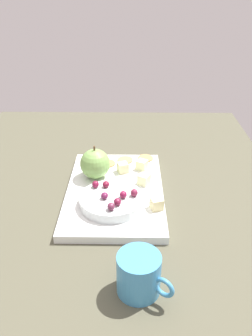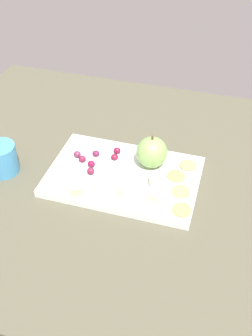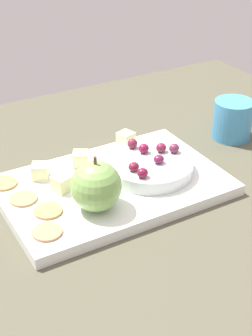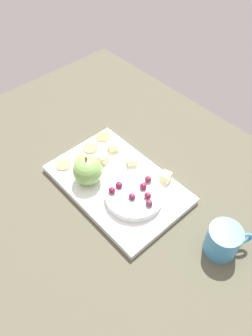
{
  "view_description": "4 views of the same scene",
  "coord_description": "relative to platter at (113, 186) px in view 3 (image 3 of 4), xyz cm",
  "views": [
    {
      "loc": [
        -75.32,
        -5.99,
        55.33
      ],
      "look_at": [
        1.6,
        -4.82,
        11.62
      ],
      "focal_mm": 37.23,
      "sensor_mm": 36.0,
      "label": 1
    },
    {
      "loc": [
        21.08,
        -73.51,
        73.17
      ],
      "look_at": [
        0.65,
        -4.65,
        11.29
      ],
      "focal_mm": 42.76,
      "sensor_mm": 36.0,
      "label": 2
    },
    {
      "loc": [
        33.35,
        61.8,
        53.12
      ],
      "look_at": [
        -1.85,
        0.67,
        10.67
      ],
      "focal_mm": 54.23,
      "sensor_mm": 36.0,
      "label": 3
    },
    {
      "loc": [
        -43.77,
        33.83,
        76.92
      ],
      "look_at": [
        -0.91,
        -5.0,
        10.49
      ],
      "focal_mm": 35.06,
      "sensor_mm": 36.0,
      "label": 4
    }
  ],
  "objects": [
    {
      "name": "grape_0",
      "position": [
        -12.26,
        0.25,
        4.17
      ],
      "size": [
        1.87,
        1.68,
        1.71
      ],
      "primitive_type": "ellipsoid",
      "color": "#662942",
      "rests_on": "serving_dish"
    },
    {
      "name": "cheese_cube_1",
      "position": [
        2.33,
        -7.47,
        2.32
      ],
      "size": [
        3.68,
        3.68,
        2.69
      ],
      "primitive_type": "cube",
      "rotation": [
        0.0,
        0.0,
        1.04
      ],
      "color": "beige",
      "rests_on": "platter"
    },
    {
      "name": "grape_1",
      "position": [
        -6.73,
        -4.87,
        4.2
      ],
      "size": [
        1.87,
        1.68,
        1.77
      ],
      "primitive_type": "ellipsoid",
      "color": "maroon",
      "rests_on": "serving_dish"
    },
    {
      "name": "cheese_cube_2",
      "position": [
        -8.38,
        -10.08,
        2.32
      ],
      "size": [
        3.36,
        3.36,
        2.69
      ],
      "primitive_type": "cube",
      "rotation": [
        0.0,
        0.0,
        0.29
      ],
      "color": "beige",
      "rests_on": "platter"
    },
    {
      "name": "grape_4",
      "position": [
        -2.94,
        1.52,
        4.07
      ],
      "size": [
        1.87,
        1.68,
        1.5
      ],
      "primitive_type": "ellipsoid",
      "color": "maroon",
      "rests_on": "serving_dish"
    },
    {
      "name": "cracker_3",
      "position": [
        12.81,
        2.67,
        1.18
      ],
      "size": [
        4.48,
        4.48,
        0.4
      ],
      "primitive_type": "cylinder",
      "color": "#A98351",
      "rests_on": "platter"
    },
    {
      "name": "serving_dish",
      "position": [
        -7.05,
        0.45,
        2.15
      ],
      "size": [
        15.15,
        15.15,
        2.34
      ],
      "primitive_type": "cylinder",
      "color": "silver",
      "rests_on": "platter"
    },
    {
      "name": "cup",
      "position": [
        -30.66,
        -5.65,
        2.98
      ],
      "size": [
        8.36,
        9.98,
        7.9
      ],
      "color": "#4190C3",
      "rests_on": "table"
    },
    {
      "name": "apple_whole",
      "position": [
        5.77,
        5.41,
        4.96
      ],
      "size": [
        7.96,
        7.96,
        7.96
      ],
      "primitive_type": "sphere",
      "color": "#7DAD56",
      "rests_on": "platter"
    },
    {
      "name": "cracker_1",
      "position": [
        14.94,
        7.48,
        1.18
      ],
      "size": [
        4.48,
        4.48,
        0.4
      ],
      "primitive_type": "cylinder",
      "color": "#A8805A",
      "rests_on": "platter"
    },
    {
      "name": "cracker_2",
      "position": [
        14.98,
        -2.39,
        1.18
      ],
      "size": [
        4.48,
        4.48,
        0.4
      ],
      "primitive_type": "cylinder",
      "color": "tan",
      "rests_on": "platter"
    },
    {
      "name": "apple_stem",
      "position": [
        5.77,
        5.41,
        9.54
      ],
      "size": [
        0.5,
        0.5,
        1.2
      ],
      "primitive_type": "cylinder",
      "color": "brown",
      "rests_on": "apple_whole"
    },
    {
      "name": "table",
      "position": [
        0.77,
        2.0,
        -3.46
      ],
      "size": [
        118.63,
        94.02,
        4.98
      ],
      "primitive_type": "cube",
      "color": "#4C4B39",
      "rests_on": "ground"
    },
    {
      "name": "cheese_cube_3",
      "position": [
        8.49,
        -1.83,
        2.32
      ],
      "size": [
        3.43,
        3.43,
        2.69
      ],
      "primitive_type": "cube",
      "rotation": [
        0.0,
        0.0,
        0.34
      ],
      "color": "beige",
      "rests_on": "platter"
    },
    {
      "name": "grape_3",
      "position": [
        -7.55,
        -2.3,
        4.19
      ],
      "size": [
        1.87,
        1.68,
        1.74
      ],
      "primitive_type": "ellipsoid",
      "color": "maroon",
      "rests_on": "serving_dish"
    },
    {
      "name": "cheese_cube_0",
      "position": [
        10.12,
        -7.12,
        2.32
      ],
      "size": [
        3.66,
        3.66,
        2.69
      ],
      "primitive_type": "cube",
      "rotation": [
        0.0,
        0.0,
        1.07
      ],
      "color": "beige",
      "rests_on": "platter"
    },
    {
      "name": "grape_5",
      "position": [
        -7.9,
        1.76,
        4.07
      ],
      "size": [
        1.87,
        1.68,
        1.51
      ],
      "primitive_type": "ellipsoid",
      "color": "#611C40",
      "rests_on": "serving_dish"
    },
    {
      "name": "grape_6",
      "position": [
        -3.09,
        4.54,
        4.15
      ],
      "size": [
        1.87,
        1.68,
        1.67
      ],
      "primitive_type": "ellipsoid",
      "color": "maroon",
      "rests_on": "serving_dish"
    },
    {
      "name": "grape_2",
      "position": [
        -10.4,
        -1.08,
        4.16
      ],
      "size": [
        1.87,
        1.68,
        1.69
      ],
      "primitive_type": "ellipsoid",
      "color": "maroon",
      "rests_on": "serving_dish"
    },
    {
      "name": "platter",
      "position": [
        0.0,
        0.0,
        0.0
      ],
      "size": [
        37.36,
        24.28,
        1.95
      ],
      "primitive_type": "cube",
      "color": "white",
      "rests_on": "table"
    },
    {
      "name": "cracker_0",
      "position": [
        16.22,
        -8.34,
        1.18
      ],
      "size": [
        4.48,
        4.48,
        0.4
      ],
      "primitive_type": "cylinder",
      "color": "tan",
      "rests_on": "platter"
    }
  ]
}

